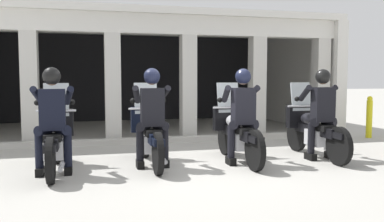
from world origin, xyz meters
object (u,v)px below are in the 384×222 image
at_px(motorcycle_far_left, 55,139).
at_px(police_officer_center_left, 152,109).
at_px(motorcycle_center_right, 236,132).
at_px(police_officer_center_right, 243,108).
at_px(bollard_kerbside, 369,117).
at_px(motorcycle_center_left, 150,134).
at_px(police_officer_far_left, 53,112).
at_px(motorcycle_far_right, 313,129).
at_px(police_officer_far_right, 322,106).

height_order(motorcycle_far_left, police_officer_center_left, police_officer_center_left).
height_order(police_officer_center_left, motorcycle_center_right, police_officer_center_left).
height_order(police_officer_center_right, bollard_kerbside, police_officer_center_right).
distance_m(police_officer_center_left, bollard_kerbside, 5.90).
xyz_separation_m(motorcycle_center_left, motorcycle_center_right, (1.49, -0.12, 0.00)).
xyz_separation_m(police_officer_center_left, police_officer_center_right, (1.49, -0.12, 0.00)).
relative_size(police_officer_far_left, police_officer_center_right, 1.00).
height_order(police_officer_center_left, motorcycle_far_right, police_officer_center_left).
height_order(motorcycle_center_right, bollard_kerbside, motorcycle_center_right).
bearing_deg(police_officer_far_right, police_officer_center_right, -179.41).
bearing_deg(motorcycle_far_left, police_officer_far_left, -86.77).
xyz_separation_m(motorcycle_center_right, police_officer_center_right, (-0.00, -0.28, 0.44)).
bearing_deg(motorcycle_center_left, motorcycle_far_right, -0.04).
height_order(motorcycle_far_right, police_officer_far_right, police_officer_far_right).
bearing_deg(motorcycle_center_left, bollard_kerbside, 18.57).
distance_m(police_officer_far_left, police_officer_center_left, 1.49).
distance_m(police_officer_center_right, bollard_kerbside, 4.59).
distance_m(motorcycle_far_left, motorcycle_far_right, 4.46).
xyz_separation_m(motorcycle_far_left, motorcycle_center_left, (1.49, 0.15, 0.00)).
height_order(police_officer_far_left, police_officer_center_left, same).
distance_m(motorcycle_far_left, motorcycle_center_left, 1.49).
distance_m(police_officer_center_left, police_officer_far_right, 2.97).
xyz_separation_m(police_officer_far_left, police_officer_center_right, (2.97, 0.03, 0.00)).
height_order(motorcycle_center_left, motorcycle_far_right, same).
bearing_deg(motorcycle_center_right, police_officer_far_left, -171.76).
bearing_deg(police_officer_far_right, bollard_kerbside, 38.06).
xyz_separation_m(motorcycle_far_left, police_officer_center_right, (2.97, -0.25, 0.44)).
xyz_separation_m(police_officer_far_left, bollard_kerbside, (7.04, 2.12, -0.44)).
relative_size(motorcycle_far_left, motorcycle_far_right, 1.00).
bearing_deg(motorcycle_center_left, police_officer_center_right, -13.49).
xyz_separation_m(motorcycle_far_left, motorcycle_far_right, (4.46, 0.07, 0.00)).
bearing_deg(motorcycle_far_left, motorcycle_center_right, 4.17).
relative_size(police_officer_far_left, motorcycle_far_right, 0.78).
relative_size(motorcycle_far_left, police_officer_center_right, 1.29).
bearing_deg(motorcycle_far_right, police_officer_center_right, -168.66).
relative_size(motorcycle_center_left, police_officer_far_right, 1.29).
bearing_deg(motorcycle_center_left, police_officer_far_right, -5.48).
bearing_deg(motorcycle_far_right, police_officer_far_right, -90.83).
bearing_deg(motorcycle_far_left, bollard_kerbside, 18.16).
relative_size(motorcycle_center_right, police_officer_center_right, 1.29).
distance_m(police_officer_far_left, motorcycle_far_right, 4.50).
xyz_separation_m(police_officer_center_left, bollard_kerbside, (5.55, 1.97, -0.44)).
bearing_deg(motorcycle_center_right, police_officer_far_right, -7.55).
distance_m(police_officer_center_left, motorcycle_center_right, 1.56).
xyz_separation_m(motorcycle_center_right, bollard_kerbside, (4.06, 1.81, -0.00)).
xyz_separation_m(motorcycle_center_left, police_officer_far_right, (2.97, -0.37, 0.44)).
relative_size(motorcycle_far_right, bollard_kerbside, 2.03).
bearing_deg(police_officer_far_right, police_officer_far_left, -179.73).
bearing_deg(motorcycle_far_left, police_officer_far_right, 0.69).
distance_m(motorcycle_center_left, motorcycle_far_right, 2.97).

